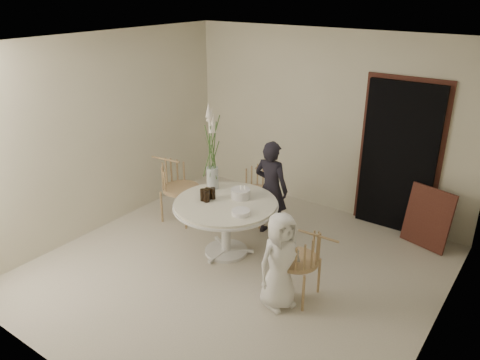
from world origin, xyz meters
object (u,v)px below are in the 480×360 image
Objects in this scene: table at (226,210)px; birthday_cake at (241,193)px; chair_right at (307,256)px; boy at (280,261)px; girl at (271,189)px; chair_far at (259,184)px; chair_left at (174,181)px; flower_vase at (212,154)px.

birthday_cake reaches higher than table.
table is 0.28m from birthday_cake.
chair_right is 0.78× the size of boy.
girl is 0.58m from birthday_cake.
chair_far is 0.61× the size of girl.
chair_far is at bearing 108.47° from birthday_cake.
boy is (-0.18, -0.25, -0.00)m from chair_right.
boy is at bearing 124.10° from girl.
chair_far is (-0.21, 1.09, -0.07)m from table.
chair_left is 0.80× the size of flower_vase.
girl is at bearing 41.55° from flower_vase.
birthday_cake is at bearing 77.42° from girl.
boy is (0.93, -1.30, -0.13)m from girl.
chair_left is at bearing 92.27° from boy.
boy is at bearing -26.85° from flower_vase.
table is 0.98× the size of girl.
birthday_cake is (0.08, 0.21, 0.17)m from table.
chair_far reaches higher than table.
chair_far is 2.04m from chair_right.
flower_vase is (-0.19, -0.85, 0.67)m from chair_far.
table is 0.76m from flower_vase.
boy is 4.46× the size of birthday_cake.
flower_vase reaches higher than chair_right.
chair_far is at bearing -134.21° from chair_right.
chair_right reaches higher than table.
table is 1.27m from chair_left.
birthday_cake is 0.64m from flower_vase.
girl is (0.40, -0.32, 0.14)m from chair_far.
chair_far is 1.25m from chair_left.
boy reaches higher than chair_left.
girl reaches higher than birthday_cake.
boy is (1.34, -1.62, 0.01)m from chair_far.
chair_far is 0.72× the size of flower_vase.
girl reaches higher than table.
flower_vase reaches higher than chair_far.
chair_left is 0.84× the size of boy.
chair_far is 0.75× the size of boy.
flower_vase reaches higher than boy.
girl is 0.95m from flower_vase.
girl is at bearing -79.63° from chair_left.
chair_far is at bearing -59.93° from chair_left.
chair_far is at bearing 62.27° from boy.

